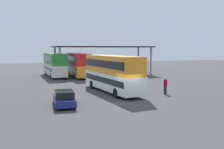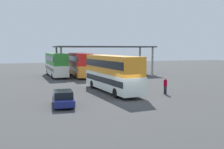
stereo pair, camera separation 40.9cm
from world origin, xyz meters
name	(u,v)px [view 1 (the left image)]	position (x,y,z in m)	size (l,w,h in m)	color
ground_plane	(128,100)	(0.00, 0.00, 0.00)	(140.00, 140.00, 0.00)	#3F4040
double_decker_main	(112,72)	(0.16, 5.01, 2.27)	(3.53, 11.23, 4.14)	white
parked_hatchback	(64,98)	(-6.14, -0.51, 0.67)	(1.94, 4.13, 1.35)	navy
double_decker_near_canopy	(55,64)	(-3.93, 24.09, 2.25)	(2.88, 11.57, 4.10)	silver
double_decker_mid_row	(78,64)	(-0.10, 21.93, 2.27)	(2.70, 10.77, 4.14)	orange
depot_canopy	(103,48)	(5.07, 23.72, 5.04)	(18.49, 6.99, 5.38)	#33353A
pedestrian_waiting	(165,86)	(5.13, 1.73, 0.91)	(0.38, 0.38, 1.82)	#262633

